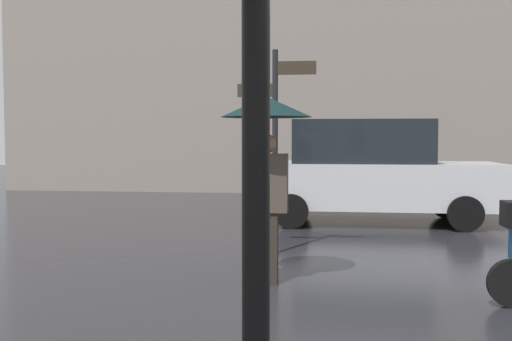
% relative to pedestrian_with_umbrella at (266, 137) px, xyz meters
% --- Properties ---
extents(pedestrian_with_umbrella, '(1.00, 1.00, 2.06)m').
position_rel_pedestrian_with_umbrella_xyz_m(pedestrian_with_umbrella, '(0.00, 0.00, 0.00)').
color(pedestrian_with_umbrella, '#2A241E').
rests_on(pedestrian_with_umbrella, ground).
extents(parked_car_left, '(4.58, 1.95, 1.93)m').
position_rel_pedestrian_with_umbrella_xyz_m(parked_car_left, '(1.42, 4.92, -0.64)').
color(parked_car_left, silver).
rests_on(parked_car_left, ground).
extents(street_signpost, '(1.08, 0.08, 2.81)m').
position_rel_pedestrian_with_umbrella_xyz_m(street_signpost, '(-0.06, 1.71, 0.10)').
color(street_signpost, black).
rests_on(street_signpost, ground).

